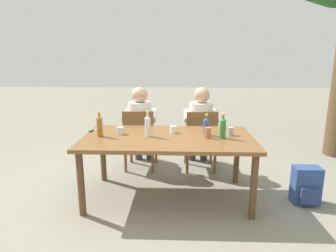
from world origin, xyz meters
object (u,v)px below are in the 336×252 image
Objects in this scene: bottle_green at (223,128)px; bottle_amber at (100,126)px; cup_terracotta at (208,133)px; dining_table at (168,143)px; bottle_clear at (148,125)px; bottle_blue at (206,126)px; table_knife at (94,130)px; chair_far_left at (140,137)px; backpack_by_near_side at (306,186)px; cup_steel at (231,131)px; person_in_plaid_shirt at (141,123)px; chair_far_right at (201,137)px; person_in_white_shirt at (200,124)px; cup_white at (173,130)px; cup_glass at (120,131)px.

bottle_amber reaches higher than bottle_green.
dining_table is at bearing 174.95° from cup_terracotta.
bottle_blue is at bearing 6.74° from bottle_clear.
dining_table is 0.93m from table_knife.
chair_far_left is 2.16m from backpack_by_near_side.
cup_steel is at bearing 6.12° from dining_table.
bottle_clear is at bearing 178.77° from dining_table.
person_in_plaid_shirt is 4.85× the size of bottle_blue.
chair_far_right is 3.03× the size of bottle_clear.
chair_far_right reaches higher than backpack_by_near_side.
person_in_plaid_shirt is 1.41m from bottle_green.
dining_table is 0.71m from cup_steel.
chair_far_right reaches higher than dining_table.
person_in_white_shirt is 14.62× the size of cup_white.
cup_terracotta reaches higher than backpack_by_near_side.
bottle_amber is at bearing 178.25° from backpack_by_near_side.
chair_far_right is 1.48m from bottle_amber.
bottle_green is 0.18m from cup_steel.
bottle_blue is at bearing -7.13° from table_knife.
person_in_white_shirt reaches higher than backpack_by_near_side.
bottle_green is at bearing -11.06° from table_knife.
bottle_amber reaches higher than table_knife.
bottle_green is at bearing -79.04° from chair_far_right.
person_in_plaid_shirt reaches higher than chair_far_right.
person_in_plaid_shirt is 4.20× the size of bottle_amber.
bottle_green is at bearing -2.02° from cup_terracotta.
dining_table is 0.77m from bottle_amber.
bottle_blue reaches higher than dining_table.
bottle_blue is 3.02× the size of cup_white.
cup_terracotta is (0.01, -0.96, 0.12)m from person_in_white_shirt.
table_knife is at bearing 160.13° from bottle_clear.
chair_far_right is at bearing 60.49° from cup_white.
backpack_by_near_side is (1.94, -1.01, -0.46)m from person_in_plaid_shirt.
bottle_blue is 1.04× the size of table_knife.
person_in_plaid_shirt reaches higher than bottle_clear.
person_in_white_shirt reaches higher than cup_steel.
person_in_white_shirt is (-0.00, 0.11, 0.17)m from chair_far_right.
person_in_white_shirt is 0.90m from cup_steel.
person_in_plaid_shirt reaches higher than cup_terracotta.
table_knife is (-0.67, 0.24, -0.12)m from bottle_clear.
table_knife is 2.49m from backpack_by_near_side.
chair_far_right reaches higher than cup_glass.
cup_white is at bearing 159.24° from bottle_green.
person_in_plaid_shirt is at bearing 114.57° from dining_table.
cup_terracotta is at bearing -27.71° from cup_white.
person_in_white_shirt reaches higher than bottle_green.
cup_white is 0.98× the size of cup_glass.
person_in_white_shirt is at bearing 7.36° from chair_far_left.
bottle_clear is 1.23× the size of table_knife.
table_knife is (-0.47, -0.68, 0.07)m from person_in_plaid_shirt.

